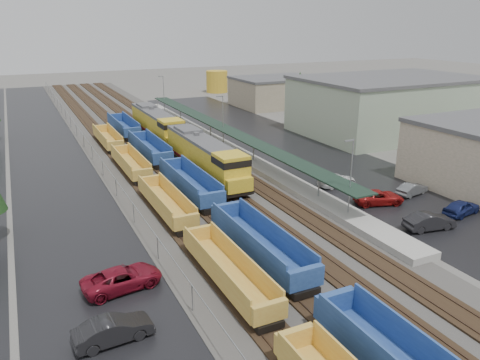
# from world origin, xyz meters

# --- Properties ---
(ballast_strip) EXTENTS (20.00, 160.00, 0.08)m
(ballast_strip) POSITION_xyz_m (0.00, 60.00, 0.04)
(ballast_strip) COLOR #302D2B
(ballast_strip) RESTS_ON ground
(trackbed) EXTENTS (14.60, 160.00, 0.22)m
(trackbed) POSITION_xyz_m (-0.00, 60.00, 0.16)
(trackbed) COLOR black
(trackbed) RESTS_ON ground
(west_parking_lot) EXTENTS (10.00, 160.00, 0.02)m
(west_parking_lot) POSITION_xyz_m (-15.00, 60.00, 0.01)
(west_parking_lot) COLOR black
(west_parking_lot) RESTS_ON ground
(east_commuter_lot) EXTENTS (16.00, 100.00, 0.02)m
(east_commuter_lot) POSITION_xyz_m (19.00, 50.00, 0.01)
(east_commuter_lot) COLOR black
(east_commuter_lot) RESTS_ON ground
(station_platform) EXTENTS (3.00, 80.00, 8.00)m
(station_platform) POSITION_xyz_m (9.50, 50.01, 0.73)
(station_platform) COLOR #9E9B93
(station_platform) RESTS_ON ground
(chainlink_fence) EXTENTS (0.08, 160.04, 2.02)m
(chainlink_fence) POSITION_xyz_m (-9.50, 58.44, 1.61)
(chainlink_fence) COLOR gray
(chainlink_fence) RESTS_ON ground
(industrial_buildings) EXTENTS (32.52, 75.30, 9.50)m
(industrial_buildings) POSITION_xyz_m (37.76, 45.85, 4.25)
(industrial_buildings) COLOR #9C9377
(industrial_buildings) RESTS_ON ground
(distant_hills) EXTENTS (301.00, 140.00, 25.20)m
(distant_hills) POSITION_xyz_m (44.79, 210.68, 0.00)
(distant_hills) COLOR #4B5A46
(distant_hills) RESTS_ON ground
(tree_east) EXTENTS (4.40, 4.40, 10.00)m
(tree_east) POSITION_xyz_m (28.00, 58.00, 6.47)
(tree_east) COLOR #332316
(tree_east) RESTS_ON ground
(locomotive_lead) EXTENTS (3.26, 21.51, 4.87)m
(locomotive_lead) POSITION_xyz_m (2.00, 38.45, 2.57)
(locomotive_lead) COLOR black
(locomotive_lead) RESTS_ON ground
(locomotive_trail) EXTENTS (3.26, 21.51, 4.87)m
(locomotive_trail) POSITION_xyz_m (2.00, 59.45, 2.57)
(locomotive_trail) COLOR black
(locomotive_trail) RESTS_ON ground
(well_string_yellow) EXTENTS (2.45, 88.38, 2.17)m
(well_string_yellow) POSITION_xyz_m (-6.00, 21.57, 1.10)
(well_string_yellow) COLOR gold
(well_string_yellow) RESTS_ON ground
(well_string_blue) EXTENTS (2.84, 96.83, 2.52)m
(well_string_blue) POSITION_xyz_m (-2.00, 24.96, 1.23)
(well_string_blue) COLOR navy
(well_string_blue) RESTS_ON ground
(storage_tank) EXTENTS (5.79, 5.79, 5.79)m
(storage_tank) POSITION_xyz_m (32.39, 106.10, 2.89)
(storage_tank) COLOR gold
(storage_tank) RESTS_ON ground
(parked_car_west_b) EXTENTS (2.02, 4.85, 1.56)m
(parked_car_west_b) POSITION_xyz_m (-14.80, 11.22, 0.78)
(parked_car_west_b) COLOR black
(parked_car_west_b) RESTS_ON ground
(parked_car_west_c) EXTENTS (3.41, 6.02, 1.58)m
(parked_car_west_c) POSITION_xyz_m (-13.03, 16.92, 0.79)
(parked_car_west_c) COLOR maroon
(parked_car_west_c) RESTS_ON ground
(parked_car_east_a) EXTENTS (2.43, 5.03, 1.59)m
(parked_car_east_a) POSITION_xyz_m (14.73, 14.76, 0.79)
(parked_car_east_a) COLOR black
(parked_car_east_a) RESTS_ON ground
(parked_car_east_b) EXTENTS (3.87, 5.74, 1.46)m
(parked_car_east_b) POSITION_xyz_m (14.94, 21.81, 0.73)
(parked_car_east_b) COLOR maroon
(parked_car_east_b) RESTS_ON ground
(parked_car_east_c) EXTENTS (2.28, 5.00, 1.42)m
(parked_car_east_c) POSITION_xyz_m (14.45, 28.40, 0.71)
(parked_car_east_c) COLOR white
(parked_car_east_c) RESTS_ON ground
(parked_car_east_d) EXTENTS (2.52, 4.70, 1.52)m
(parked_car_east_d) POSITION_xyz_m (20.31, 15.93, 0.76)
(parked_car_east_d) COLOR navy
(parked_car_east_d) RESTS_ON ground
(parked_car_east_e) EXTENTS (2.18, 4.30, 1.35)m
(parked_car_east_e) POSITION_xyz_m (20.15, 22.30, 0.68)
(parked_car_east_e) COLOR #545759
(parked_car_east_e) RESTS_ON ground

